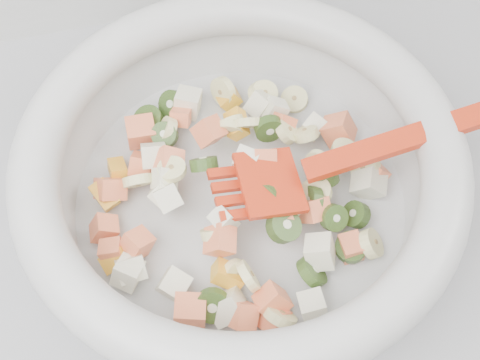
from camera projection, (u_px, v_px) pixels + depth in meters
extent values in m
cylinder|color=beige|center=(240.00, 203.00, 0.59)|extent=(0.30, 0.30, 0.02)
torus|color=beige|center=(240.00, 159.00, 0.53)|extent=(0.36, 0.36, 0.04)
cylinder|color=beige|center=(366.00, 169.00, 0.58)|extent=(0.03, 0.03, 0.03)
cylinder|color=beige|center=(287.00, 131.00, 0.58)|extent=(0.03, 0.03, 0.03)
cylinder|color=beige|center=(288.00, 206.00, 0.54)|extent=(0.03, 0.03, 0.02)
cylinder|color=beige|center=(280.00, 317.00, 0.51)|extent=(0.03, 0.03, 0.03)
cylinder|color=beige|center=(223.00, 91.00, 0.62)|extent=(0.03, 0.04, 0.04)
cylinder|color=beige|center=(230.00, 124.00, 0.59)|extent=(0.03, 0.02, 0.03)
cylinder|color=beige|center=(349.00, 156.00, 0.59)|extent=(0.03, 0.03, 0.02)
cylinder|color=beige|center=(247.00, 123.00, 0.58)|extent=(0.04, 0.02, 0.04)
cylinder|color=beige|center=(318.00, 162.00, 0.56)|extent=(0.02, 0.02, 0.03)
cylinder|color=beige|center=(371.00, 244.00, 0.54)|extent=(0.03, 0.03, 0.03)
cylinder|color=beige|center=(138.00, 181.00, 0.56)|extent=(0.03, 0.02, 0.03)
cylinder|color=beige|center=(248.00, 276.00, 0.52)|extent=(0.02, 0.04, 0.04)
cylinder|color=beige|center=(344.00, 151.00, 0.58)|extent=(0.03, 0.03, 0.01)
cylinder|color=beige|center=(172.00, 169.00, 0.55)|extent=(0.03, 0.03, 0.01)
cylinder|color=beige|center=(306.00, 134.00, 0.59)|extent=(0.03, 0.03, 0.03)
cylinder|color=beige|center=(261.00, 95.00, 0.62)|extent=(0.03, 0.04, 0.03)
cylinder|color=beige|center=(295.00, 99.00, 0.63)|extent=(0.04, 0.04, 0.02)
cylinder|color=beige|center=(167.00, 130.00, 0.59)|extent=(0.03, 0.03, 0.03)
cylinder|color=beige|center=(264.00, 94.00, 0.62)|extent=(0.03, 0.03, 0.02)
cylinder|color=beige|center=(229.00, 129.00, 0.59)|extent=(0.04, 0.02, 0.04)
cylinder|color=beige|center=(316.00, 192.00, 0.55)|extent=(0.04, 0.04, 0.02)
cylinder|color=beige|center=(236.00, 273.00, 0.52)|extent=(0.03, 0.03, 0.02)
cylinder|color=beige|center=(215.00, 232.00, 0.53)|extent=(0.03, 0.03, 0.03)
cube|color=#ED7B4A|center=(314.00, 210.00, 0.55)|extent=(0.03, 0.03, 0.03)
cube|color=#ED7B4A|center=(190.00, 312.00, 0.51)|extent=(0.03, 0.03, 0.02)
cube|color=#ED7B4A|center=(141.00, 132.00, 0.60)|extent=(0.03, 0.03, 0.03)
cube|color=#ED7B4A|center=(110.00, 189.00, 0.57)|extent=(0.03, 0.03, 0.03)
cube|color=#ED7B4A|center=(209.00, 131.00, 0.58)|extent=(0.03, 0.03, 0.03)
cube|color=#ED7B4A|center=(181.00, 118.00, 0.60)|extent=(0.02, 0.03, 0.02)
cube|color=#ED7B4A|center=(274.00, 319.00, 0.51)|extent=(0.03, 0.03, 0.03)
cube|color=#ED7B4A|center=(264.00, 161.00, 0.55)|extent=(0.02, 0.03, 0.03)
cube|color=#ED7B4A|center=(141.00, 165.00, 0.58)|extent=(0.03, 0.03, 0.03)
cube|color=#ED7B4A|center=(272.00, 301.00, 0.51)|extent=(0.03, 0.03, 0.03)
cube|color=#ED7B4A|center=(168.00, 163.00, 0.57)|extent=(0.03, 0.03, 0.03)
cube|color=#ED7B4A|center=(375.00, 173.00, 0.58)|extent=(0.03, 0.02, 0.03)
cube|color=#ED7B4A|center=(104.00, 229.00, 0.55)|extent=(0.03, 0.02, 0.03)
cube|color=#ED7B4A|center=(136.00, 244.00, 0.54)|extent=(0.03, 0.03, 0.03)
cube|color=#ED7B4A|center=(339.00, 130.00, 0.60)|extent=(0.04, 0.04, 0.04)
cube|color=#ED7B4A|center=(283.00, 226.00, 0.53)|extent=(0.02, 0.03, 0.03)
cube|color=#ED7B4A|center=(351.00, 247.00, 0.54)|extent=(0.02, 0.02, 0.02)
cube|color=#ED7B4A|center=(220.00, 241.00, 0.52)|extent=(0.03, 0.03, 0.03)
cube|color=#ED7B4A|center=(113.00, 252.00, 0.54)|extent=(0.02, 0.02, 0.02)
cube|color=#ED7B4A|center=(283.00, 125.00, 0.59)|extent=(0.03, 0.02, 0.03)
cube|color=#ED7B4A|center=(242.00, 315.00, 0.51)|extent=(0.03, 0.03, 0.03)
cylinder|color=#51822B|center=(351.00, 247.00, 0.54)|extent=(0.04, 0.04, 0.01)
cylinder|color=#51822B|center=(312.00, 272.00, 0.53)|extent=(0.03, 0.03, 0.03)
cylinder|color=#51822B|center=(312.00, 202.00, 0.55)|extent=(0.02, 0.04, 0.04)
cylinder|color=#51822B|center=(173.00, 104.00, 0.62)|extent=(0.04, 0.04, 0.03)
cylinder|color=#51822B|center=(204.00, 164.00, 0.55)|extent=(0.03, 0.03, 0.03)
cylinder|color=#51822B|center=(356.00, 215.00, 0.56)|extent=(0.02, 0.02, 0.02)
cylinder|color=#51822B|center=(322.00, 177.00, 0.56)|extent=(0.03, 0.03, 0.03)
cylinder|color=#51822B|center=(284.00, 226.00, 0.53)|extent=(0.03, 0.03, 0.03)
cylinder|color=#51822B|center=(269.00, 129.00, 0.58)|extent=(0.03, 0.01, 0.03)
cylinder|color=#51822B|center=(149.00, 120.00, 0.61)|extent=(0.03, 0.03, 0.02)
cylinder|color=#51822B|center=(284.00, 212.00, 0.54)|extent=(0.03, 0.03, 0.04)
cylinder|color=#51822B|center=(334.00, 218.00, 0.54)|extent=(0.02, 0.03, 0.03)
cylinder|color=#51822B|center=(165.00, 135.00, 0.59)|extent=(0.02, 0.03, 0.02)
cylinder|color=#51822B|center=(213.00, 306.00, 0.51)|extent=(0.04, 0.03, 0.04)
cylinder|color=#51822B|center=(266.00, 197.00, 0.53)|extent=(0.03, 0.03, 0.03)
cube|color=beige|center=(369.00, 184.00, 0.57)|extent=(0.04, 0.03, 0.03)
cube|color=beige|center=(320.00, 252.00, 0.53)|extent=(0.03, 0.03, 0.03)
cube|color=beige|center=(314.00, 127.00, 0.60)|extent=(0.02, 0.03, 0.02)
cube|color=beige|center=(131.00, 268.00, 0.53)|extent=(0.02, 0.03, 0.03)
cube|color=beige|center=(162.00, 193.00, 0.56)|extent=(0.03, 0.03, 0.03)
cube|color=beige|center=(246.00, 161.00, 0.55)|extent=(0.03, 0.03, 0.03)
cube|color=beige|center=(224.00, 220.00, 0.52)|extent=(0.03, 0.02, 0.03)
cube|color=beige|center=(188.00, 103.00, 0.61)|extent=(0.03, 0.03, 0.03)
cube|color=beige|center=(174.00, 284.00, 0.52)|extent=(0.03, 0.03, 0.03)
cube|color=beige|center=(154.00, 155.00, 0.57)|extent=(0.02, 0.03, 0.03)
cube|color=beige|center=(228.00, 307.00, 0.52)|extent=(0.04, 0.03, 0.04)
cube|color=beige|center=(168.00, 198.00, 0.54)|extent=(0.02, 0.03, 0.03)
cube|color=beige|center=(128.00, 273.00, 0.53)|extent=(0.03, 0.03, 0.03)
cube|color=beige|center=(261.00, 105.00, 0.61)|extent=(0.03, 0.03, 0.03)
cube|color=beige|center=(313.00, 307.00, 0.52)|extent=(0.02, 0.02, 0.03)
cube|color=beige|center=(275.00, 111.00, 0.60)|extent=(0.02, 0.02, 0.03)
cube|color=beige|center=(165.00, 179.00, 0.56)|extent=(0.03, 0.03, 0.03)
cube|color=#FF992E|center=(228.00, 275.00, 0.52)|extent=(0.03, 0.03, 0.03)
cube|color=#FF992E|center=(228.00, 97.00, 0.63)|extent=(0.02, 0.03, 0.03)
cube|color=#FF992E|center=(117.00, 169.00, 0.58)|extent=(0.02, 0.03, 0.02)
cube|color=#FF992E|center=(104.00, 195.00, 0.56)|extent=(0.02, 0.03, 0.02)
cube|color=#FF992E|center=(116.00, 259.00, 0.54)|extent=(0.03, 0.02, 0.03)
cube|color=#FF992E|center=(237.00, 124.00, 0.59)|extent=(0.02, 0.03, 0.02)
cube|color=red|center=(270.00, 183.00, 0.53)|extent=(0.05, 0.06, 0.02)
cube|color=red|center=(223.00, 173.00, 0.54)|extent=(0.03, 0.01, 0.01)
cube|color=red|center=(227.00, 187.00, 0.53)|extent=(0.03, 0.01, 0.01)
cube|color=red|center=(231.00, 201.00, 0.53)|extent=(0.03, 0.01, 0.01)
cube|color=red|center=(235.00, 215.00, 0.52)|extent=(0.03, 0.01, 0.01)
cube|color=red|center=(412.00, 137.00, 0.53)|extent=(0.18, 0.02, 0.04)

